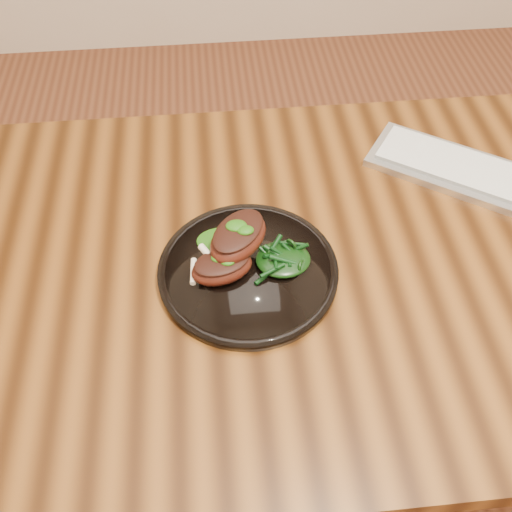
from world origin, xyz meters
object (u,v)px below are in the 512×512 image
(plate, at_px, (248,271))
(desk, at_px, (405,277))
(lamb_chop_front, at_px, (222,266))
(greens_heap, at_px, (283,257))
(keyboard, at_px, (490,179))

(plate, bearing_deg, desk, 6.22)
(lamb_chop_front, xyz_separation_m, greens_heap, (0.10, 0.02, -0.01))
(lamb_chop_front, distance_m, greens_heap, 0.10)
(desk, bearing_deg, keyboard, 38.06)
(desk, xyz_separation_m, greens_heap, (-0.22, -0.03, 0.11))
(plate, xyz_separation_m, keyboard, (0.45, 0.17, 0.00))
(plate, height_order, lamb_chop_front, lamb_chop_front)
(greens_heap, xyz_separation_m, keyboard, (0.40, 0.16, -0.02))
(plate, relative_size, keyboard, 0.65)
(desk, xyz_separation_m, keyboard, (0.17, 0.14, 0.09))
(plate, xyz_separation_m, lamb_chop_front, (-0.04, -0.01, 0.03))
(keyboard, bearing_deg, desk, -141.94)
(plate, relative_size, greens_heap, 3.28)
(greens_heap, bearing_deg, plate, -174.81)
(lamb_chop_front, bearing_deg, desk, 7.20)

